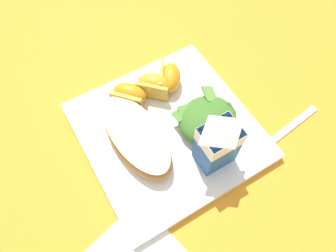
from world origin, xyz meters
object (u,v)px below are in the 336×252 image
cheesy_pizza_bread (136,137)px  orange_wedge_rear (129,95)px  green_salad_pile (208,120)px  orange_wedge_middle (154,85)px  orange_wedge_front (169,78)px  metal_fork (273,140)px  milk_carton (218,141)px  white_plate (168,131)px

cheesy_pizza_bread → orange_wedge_rear: size_ratio=2.55×
green_salad_pile → orange_wedge_middle: (0.04, -0.11, -0.00)m
green_salad_pile → orange_wedge_front: size_ratio=1.50×
metal_fork → milk_carton: bearing=-11.7°
milk_carton → orange_wedge_middle: bearing=-83.5°
white_plate → orange_wedge_middle: orange_wedge_middle is taller
green_salad_pile → metal_fork: size_ratio=0.56×
green_salad_pile → metal_fork: 0.12m
orange_wedge_front → metal_fork: 0.21m
green_salad_pile → orange_wedge_rear: same height
white_plate → metal_fork: size_ratio=1.48×
cheesy_pizza_bread → metal_fork: cheesy_pizza_bread is taller
green_salad_pile → orange_wedge_rear: bearing=-51.3°
white_plate → milk_carton: size_ratio=2.55×
orange_wedge_front → orange_wedge_rear: 0.08m
cheesy_pizza_bread → green_salad_pile: 0.12m
white_plate → metal_fork: (-0.15, 0.11, -0.01)m
cheesy_pizza_bread → orange_wedge_rear: (-0.03, -0.08, 0.00)m
white_plate → milk_carton: (-0.04, 0.08, 0.07)m
orange_wedge_front → cheesy_pizza_bread: bearing=34.7°
cheesy_pizza_bread → milk_carton: size_ratio=1.59×
orange_wedge_rear → metal_fork: bearing=133.2°
orange_wedge_front → milk_carton: bearing=85.2°
green_salad_pile → orange_wedge_middle: size_ratio=1.54×
cheesy_pizza_bread → milk_carton: (-0.09, 0.09, 0.04)m
cheesy_pizza_bread → orange_wedge_rear: orange_wedge_rear is taller
white_plate → orange_wedge_rear: orange_wedge_rear is taller
orange_wedge_rear → white_plate: bearing=109.4°
orange_wedge_front → orange_wedge_middle: same height
cheesy_pizza_bread → green_salad_pile: green_salad_pile is taller
white_plate → orange_wedge_middle: (-0.02, -0.08, 0.03)m
milk_carton → metal_fork: size_ratio=0.58×
milk_carton → green_salad_pile: bearing=-113.2°
cheesy_pizza_bread → green_salad_pile: (-0.12, 0.03, 0.00)m
metal_fork → orange_wedge_middle: bearing=-54.9°
milk_carton → orange_wedge_rear: size_ratio=1.60×
milk_carton → metal_fork: milk_carton is taller
green_salad_pile → milk_carton: (0.02, 0.05, 0.04)m
white_plate → cheesy_pizza_bread: cheesy_pizza_bread is taller
green_salad_pile → metal_fork: green_salad_pile is taller
orange_wedge_rear → metal_fork: (-0.18, 0.19, -0.03)m
white_plate → metal_fork: bearing=144.4°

